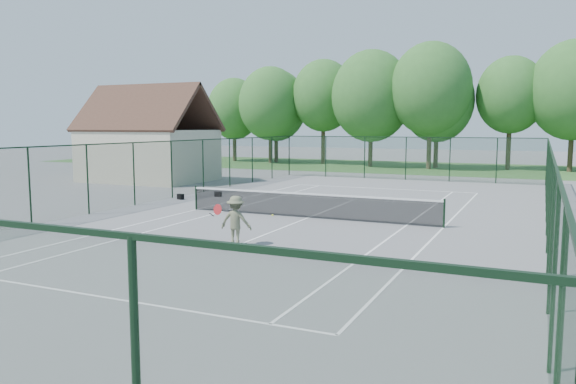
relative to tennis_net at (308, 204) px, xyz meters
The scene contains 10 objects.
ground 0.58m from the tennis_net, ahead, with size 140.00×140.00×0.00m, color gray.
grass_far 30.01m from the tennis_net, 90.00° to the left, with size 80.00×16.00×0.01m, color #3B6B2F.
court_lines 0.57m from the tennis_net, ahead, with size 11.05×23.85×0.01m.
tennis_net is the anchor object (origin of this frame).
fence_enclosure 0.98m from the tennis_net, ahead, with size 18.05×36.05×3.02m.
utility_building 19.04m from the tennis_net, 147.99° to the left, with size 8.60×6.27×6.63m.
tree_line_far 30.48m from the tennis_net, 90.00° to the left, with size 39.40×6.40×9.70m.
sports_bag_a 8.68m from the tennis_net, 162.05° to the left, with size 0.36×0.22×0.29m, color black.
sports_bag_b 8.38m from the tennis_net, 147.80° to the left, with size 0.35×0.21×0.27m, color black.
tennis_player 5.88m from the tennis_net, 90.64° to the right, with size 2.00×0.79×1.59m.
Camera 1 is at (8.75, -21.24, 3.82)m, focal length 35.00 mm.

